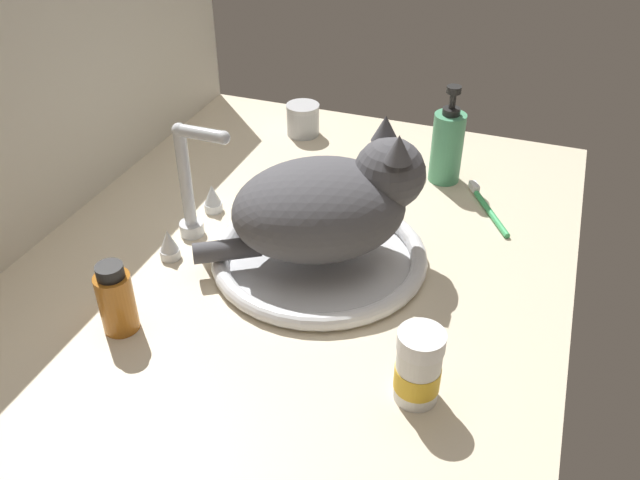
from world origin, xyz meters
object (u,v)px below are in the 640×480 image
(cat, at_px, (333,203))
(soap_pump_bottle, at_px, (447,146))
(sink_basin, at_px, (320,255))
(pill_bottle, at_px, (418,368))
(faucet, at_px, (192,193))
(metal_jar, at_px, (303,119))
(toothbrush, at_px, (487,208))
(amber_bottle, at_px, (116,300))

(cat, xyz_separation_m, soap_pump_bottle, (0.31, -0.11, -0.03))
(cat, bearing_deg, sink_basin, 121.87)
(sink_basin, distance_m, soap_pump_bottle, 0.35)
(soap_pump_bottle, distance_m, pill_bottle, 0.55)
(faucet, bearing_deg, pill_bottle, -117.55)
(faucet, bearing_deg, metal_jar, -4.26)
(cat, xyz_separation_m, pill_bottle, (-0.23, -0.19, -0.06))
(toothbrush, bearing_deg, faucet, 118.29)
(amber_bottle, distance_m, toothbrush, 0.64)
(soap_pump_bottle, bearing_deg, sink_basin, 157.88)
(sink_basin, bearing_deg, pill_bottle, -137.02)
(cat, xyz_separation_m, metal_jar, (0.40, 0.20, -0.07))
(faucet, xyz_separation_m, soap_pump_bottle, (0.32, -0.35, -0.01))
(sink_basin, xyz_separation_m, faucet, (-0.00, 0.22, 0.07))
(pill_bottle, bearing_deg, faucet, 62.45)
(faucet, distance_m, metal_jar, 0.41)
(toothbrush, bearing_deg, sink_basin, 136.66)
(amber_bottle, bearing_deg, faucet, 3.04)
(amber_bottle, bearing_deg, cat, -41.74)
(amber_bottle, bearing_deg, sink_basin, -40.69)
(faucet, distance_m, amber_bottle, 0.24)
(cat, bearing_deg, faucet, 92.64)
(faucet, relative_size, pill_bottle, 1.93)
(metal_jar, height_order, amber_bottle, amber_bottle)
(soap_pump_bottle, relative_size, pill_bottle, 1.78)
(toothbrush, bearing_deg, metal_jar, 67.62)
(soap_pump_bottle, height_order, toothbrush, soap_pump_bottle)
(sink_basin, distance_m, cat, 0.10)
(faucet, height_order, toothbrush, faucet)
(cat, bearing_deg, pill_bottle, -140.88)
(metal_jar, bearing_deg, faucet, 175.74)
(cat, relative_size, pill_bottle, 3.23)
(faucet, distance_m, soap_pump_bottle, 0.47)
(sink_basin, height_order, soap_pump_bottle, soap_pump_bottle)
(soap_pump_bottle, xyz_separation_m, toothbrush, (-0.08, -0.09, -0.06))
(sink_basin, bearing_deg, amber_bottle, 139.31)
(soap_pump_bottle, height_order, amber_bottle, soap_pump_bottle)
(metal_jar, relative_size, soap_pump_bottle, 0.38)
(sink_basin, bearing_deg, metal_jar, 24.67)
(faucet, height_order, metal_jar, faucet)
(sink_basin, distance_m, metal_jar, 0.45)
(sink_basin, relative_size, faucet, 1.67)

